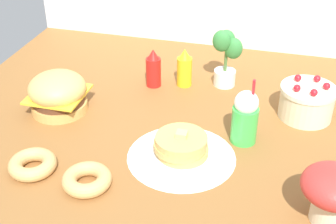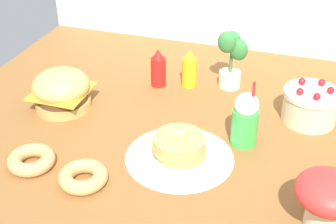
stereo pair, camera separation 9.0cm
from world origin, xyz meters
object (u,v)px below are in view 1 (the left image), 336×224
Objects in this scene: burger at (58,93)px; mustard_bottle at (184,69)px; potted_plant at (226,56)px; ketchup_bottle at (153,69)px; cream_soda_cup at (245,117)px; donut_chocolate at (87,179)px; pancake_stack at (181,148)px; mushroom_stool at (333,191)px; donut_pink_glaze at (32,164)px; layer_cake at (307,102)px.

mustard_bottle is at bearing 37.50° from burger.
burger is 0.87× the size of potted_plant.
cream_soda_cup reaches higher than ketchup_bottle.
pancake_stack is at bearing 40.71° from donut_chocolate.
potted_plant is at bearing 108.31° from cream_soda_cup.
mushroom_stool is at bearing -19.10° from burger.
ketchup_bottle is at bearing -163.64° from mustard_bottle.
pancake_stack is at bearing 22.97° from donut_pink_glaze.
pancake_stack is 1.13× the size of cream_soda_cup.
burger is 0.69m from pancake_stack.
donut_chocolate is at bearing -137.72° from layer_cake.
ketchup_bottle is at bearing 116.80° from pancake_stack.
mushroom_stool reaches higher than donut_pink_glaze.
cream_soda_cup reaches higher than donut_pink_glaze.
burger is at bearing 162.04° from pancake_stack.
cream_soda_cup is (0.23, 0.19, 0.07)m from pancake_stack.
donut_chocolate is (-0.31, -0.26, -0.02)m from pancake_stack.
potted_plant is at bearing 153.23° from layer_cake.
potted_plant reaches higher than layer_cake.
mushroom_stool is at bearing -49.36° from mustard_bottle.
pancake_stack reaches higher than donut_chocolate.
mustard_bottle is (0.52, 0.40, 0.00)m from burger.
mustard_bottle is at bearing 102.15° from pancake_stack.
donut_pink_glaze is (-0.78, -0.42, -0.09)m from cream_soda_cup.
cream_soda_cup is at bearing 130.72° from mushroom_stool.
burger is at bearing -142.50° from mustard_bottle.
potted_plant is (-0.16, 0.48, 0.05)m from cream_soda_cup.
mustard_bottle is 1.08× the size of donut_chocolate.
donut_chocolate is 0.61× the size of potted_plant.
ketchup_bottle is 1.00× the size of mustard_bottle.
mustard_bottle is 0.67× the size of cream_soda_cup.
layer_cake is 0.64m from mustard_bottle.
layer_cake is 1.25× the size of ketchup_bottle.
mushroom_stool is at bearing 3.21° from donut_chocolate.
potted_plant is at bearing 15.46° from mustard_bottle.
layer_cake reaches higher than donut_pink_glaze.
pancake_stack is 0.67m from layer_cake.
burger is 1.30m from mushroom_stool.
burger is at bearing -147.83° from potted_plant.
mustard_bottle is 0.56m from cream_soda_cup.
cream_soda_cup is 0.71m from donut_chocolate.
donut_pink_glaze is 0.25m from donut_chocolate.
cream_soda_cup reaches higher than pancake_stack.
mushroom_stool is (0.09, -0.67, 0.05)m from layer_cake.
burger is at bearing 102.70° from donut_pink_glaze.
layer_cake is 1.25m from donut_pink_glaze.
ketchup_bottle is (-0.28, 0.56, 0.05)m from pancake_stack.
ketchup_bottle is 0.67× the size of cream_soda_cup.
mushroom_stool reaches higher than layer_cake.
layer_cake is (0.49, 0.46, 0.03)m from pancake_stack.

